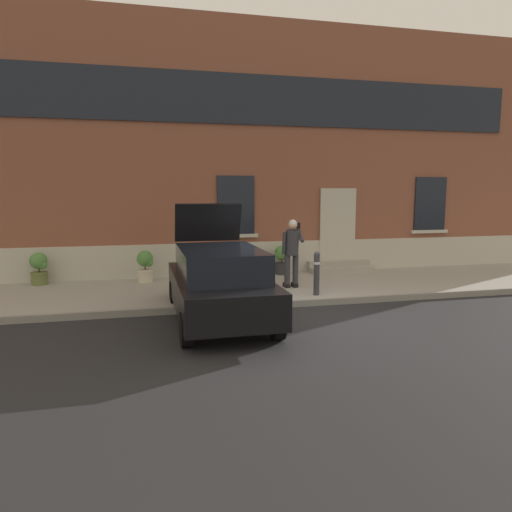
# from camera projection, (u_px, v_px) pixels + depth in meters

# --- Properties ---
(ground_plane) EXTENTS (80.00, 80.00, 0.00)m
(ground_plane) POSITION_uv_depth(u_px,v_px,m) (298.00, 318.00, 9.72)
(ground_plane) COLOR #232326
(sidewalk) EXTENTS (24.00, 3.60, 0.15)m
(sidewalk) POSITION_uv_depth(u_px,v_px,m) (264.00, 288.00, 12.41)
(sidewalk) COLOR #99968E
(sidewalk) RESTS_ON ground
(curb_edge) EXTENTS (24.00, 0.12, 0.15)m
(curb_edge) POSITION_uv_depth(u_px,v_px,m) (285.00, 304.00, 10.61)
(curb_edge) COLOR gray
(curb_edge) RESTS_ON ground
(building_facade) EXTENTS (24.00, 1.52, 7.50)m
(building_facade) POSITION_uv_depth(u_px,v_px,m) (245.00, 154.00, 14.30)
(building_facade) COLOR brown
(building_facade) RESTS_ON ground
(entrance_stoop) EXTENTS (1.99, 0.64, 0.32)m
(entrance_stoop) POSITION_uv_depth(u_px,v_px,m) (339.00, 267.00, 14.49)
(entrance_stoop) COLOR #9E998E
(entrance_stoop) RESTS_ON sidewalk
(hatchback_car_black) EXTENTS (1.82, 4.08, 2.34)m
(hatchback_car_black) POSITION_uv_depth(u_px,v_px,m) (219.00, 283.00, 9.35)
(hatchback_car_black) COLOR black
(hatchback_car_black) RESTS_ON ground
(bollard_near_person) EXTENTS (0.15, 0.15, 1.04)m
(bollard_near_person) POSITION_uv_depth(u_px,v_px,m) (317.00, 272.00, 11.13)
(bollard_near_person) COLOR #333338
(bollard_near_person) RESTS_ON sidewalk
(person_on_phone) EXTENTS (0.51, 0.48, 1.75)m
(person_on_phone) POSITION_uv_depth(u_px,v_px,m) (292.00, 249.00, 11.91)
(person_on_phone) COLOR #2D2D33
(person_on_phone) RESTS_ON sidewalk
(planter_olive) EXTENTS (0.44, 0.44, 0.86)m
(planter_olive) POSITION_uv_depth(u_px,v_px,m) (39.00, 268.00, 12.37)
(planter_olive) COLOR #606B38
(planter_olive) RESTS_ON sidewalk
(planter_cream) EXTENTS (0.44, 0.44, 0.86)m
(planter_cream) POSITION_uv_depth(u_px,v_px,m) (145.00, 265.00, 12.75)
(planter_cream) COLOR beige
(planter_cream) RESTS_ON sidewalk
(planter_terracotta) EXTENTS (0.44, 0.44, 0.86)m
(planter_terracotta) POSITION_uv_depth(u_px,v_px,m) (242.00, 261.00, 13.57)
(planter_terracotta) COLOR #B25B38
(planter_terracotta) RESTS_ON sidewalk
(planter_charcoal) EXTENTS (0.44, 0.44, 0.86)m
(planter_charcoal) POSITION_uv_depth(u_px,v_px,m) (282.00, 259.00, 13.94)
(planter_charcoal) COLOR #2D2D30
(planter_charcoal) RESTS_ON sidewalk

